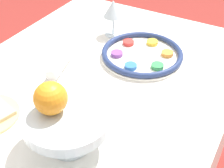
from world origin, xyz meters
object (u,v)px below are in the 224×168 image
seder_plate (142,54)px  fruit_stand (67,120)px  wine_glass (113,10)px  napkin_roll (60,64)px  orange_fruit (51,98)px

seder_plate → fruit_stand: size_ratio=1.34×
wine_glass → napkin_roll: wine_glass is taller
wine_glass → fruit_stand: wine_glass is taller
seder_plate → wine_glass: bearing=-119.2°
wine_glass → napkin_roll: bearing=-7.3°
seder_plate → wine_glass: wine_glass is taller
wine_glass → fruit_stand: 0.60m
wine_glass → napkin_roll: 0.32m
wine_glass → seder_plate: bearing=60.8°
fruit_stand → napkin_roll: (-0.26, -0.23, -0.07)m
seder_plate → wine_glass: size_ratio=2.00×
wine_glass → napkin_roll: (0.31, -0.04, -0.09)m
seder_plate → napkin_roll: 0.30m
seder_plate → napkin_roll: napkin_roll is taller
napkin_roll → orange_fruit: bearing=35.9°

